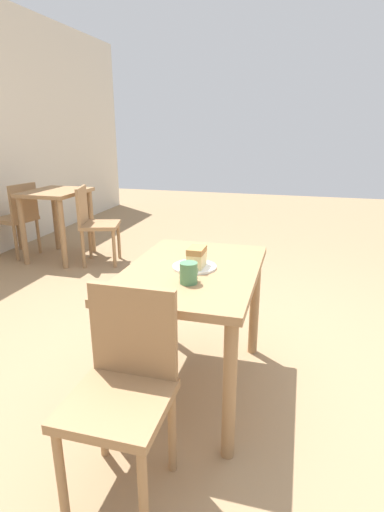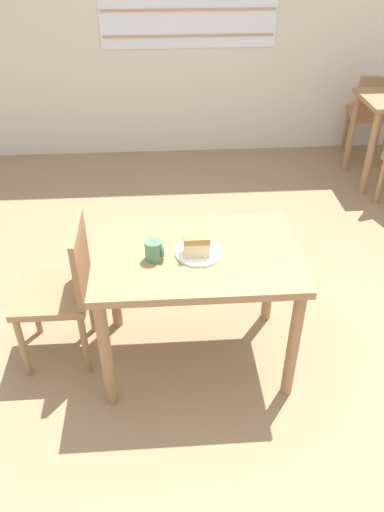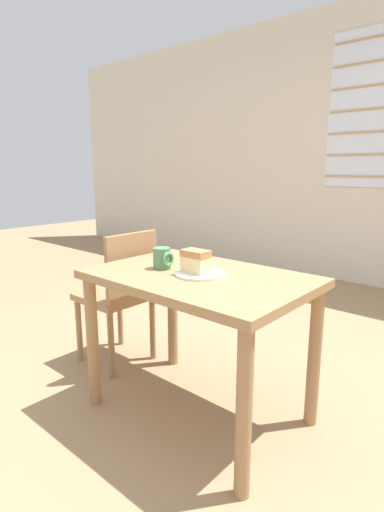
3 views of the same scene
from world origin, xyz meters
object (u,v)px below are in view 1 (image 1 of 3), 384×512
at_px(chair_near_window, 123,386).
at_px(cake_slice, 197,257).
at_px(dining_table_near, 192,288).
at_px(plate, 194,267).
at_px(chair_far_opposite, 18,217).
at_px(dining_table_far, 57,206).
at_px(coffee_mug, 189,273).
at_px(chair_far_corner, 94,222).

xyz_separation_m(chair_near_window, cake_slice, (0.70, -0.11, 0.32)).
bearing_deg(dining_table_near, plate, -38.40).
bearing_deg(chair_far_opposite, dining_table_far, 106.41).
height_order(plate, coffee_mug, coffee_mug).
height_order(dining_table_near, chair_near_window, chair_near_window).
relative_size(chair_near_window, chair_far_corner, 1.00).
xyz_separation_m(chair_far_corner, cake_slice, (-1.85, -1.61, 0.32)).
distance_m(dining_table_near, dining_table_far, 2.82).
xyz_separation_m(dining_table_far, cake_slice, (-1.92, -2.10, 0.18)).
height_order(chair_far_corner, cake_slice, same).
bearing_deg(chair_near_window, plate, 82.17).
bearing_deg(chair_near_window, chair_far_corner, 120.50).
bearing_deg(cake_slice, chair_far_corner, 41.07).
distance_m(dining_table_far, cake_slice, 2.85).
bearing_deg(coffee_mug, dining_table_near, 10.59).
xyz_separation_m(dining_table_near, dining_table_far, (1.92, 2.07, -0.01)).
xyz_separation_m(dining_table_far, chair_far_opposite, (-0.05, 0.48, -0.14)).
distance_m(dining_table_far, plate, 2.82).
bearing_deg(dining_table_near, coffee_mug, -169.41).
relative_size(dining_table_near, cake_slice, 8.09).
height_order(chair_far_corner, plate, chair_far_corner).
xyz_separation_m(chair_near_window, chair_far_opposite, (2.57, 2.46, 0.00)).
xyz_separation_m(dining_table_far, coffee_mug, (-2.12, -2.11, 0.17)).
distance_m(dining_table_near, plate, 0.12).
bearing_deg(plate, cake_slice, -129.27).
distance_m(chair_near_window, coffee_mug, 0.60).
xyz_separation_m(chair_far_opposite, plate, (-1.86, -2.56, 0.26)).
relative_size(chair_far_corner, cake_slice, 6.67).
distance_m(chair_far_opposite, plate, 3.17).
bearing_deg(chair_far_corner, dining_table_near, -155.84).
distance_m(chair_far_opposite, coffee_mug, 3.33).
distance_m(dining_table_near, coffee_mug, 0.26).
bearing_deg(chair_far_corner, chair_far_opposite, 72.48).
bearing_deg(dining_table_far, coffee_mug, -135.12).
height_order(dining_table_far, chair_near_window, chair_near_window).
height_order(chair_near_window, plate, chair_near_window).
height_order(dining_table_far, coffee_mug, coffee_mug).
bearing_deg(dining_table_far, plate, -132.47).
bearing_deg(chair_near_window, cake_slice, 80.83).
bearing_deg(coffee_mug, chair_near_window, 165.70).
bearing_deg(chair_near_window, dining_table_near, 82.78).
bearing_deg(dining_table_far, chair_far_corner, -97.71).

